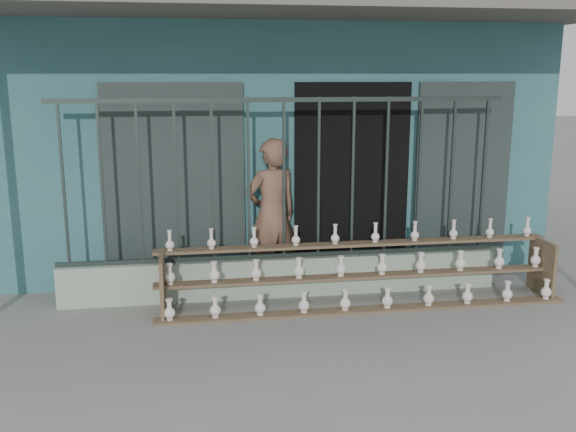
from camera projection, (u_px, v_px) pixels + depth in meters
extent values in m
plane|color=slate|center=(304.00, 340.00, 6.14)|extent=(60.00, 60.00, 0.00)
cube|color=#306267|center=(255.00, 132.00, 9.94)|extent=(7.00, 5.00, 3.20)
cube|color=black|center=(351.00, 183.00, 7.77)|extent=(1.40, 0.12, 2.40)
cube|color=#202B2A|center=(175.00, 188.00, 7.42)|extent=(1.60, 0.08, 2.40)
cube|color=#202B2A|center=(462.00, 181.00, 7.94)|extent=(1.20, 0.08, 2.40)
cube|color=#59544C|center=(285.00, 9.00, 6.61)|extent=(7.40, 2.00, 0.12)
cube|color=#98B096|center=(284.00, 276.00, 7.35)|extent=(5.00, 0.20, 0.45)
cube|color=#283330|center=(63.00, 185.00, 6.75)|extent=(0.03, 0.03, 1.80)
cube|color=#283330|center=(102.00, 184.00, 6.81)|extent=(0.03, 0.03, 1.80)
cube|color=#283330|center=(139.00, 183.00, 6.86)|extent=(0.03, 0.03, 1.80)
cube|color=#283330|center=(176.00, 182.00, 6.92)|extent=(0.03, 0.03, 1.80)
cube|color=#283330|center=(213.00, 181.00, 6.98)|extent=(0.03, 0.03, 1.80)
cube|color=#283330|center=(249.00, 180.00, 7.04)|extent=(0.03, 0.03, 1.80)
cube|color=#283330|center=(284.00, 179.00, 7.10)|extent=(0.03, 0.03, 1.80)
cube|color=#283330|center=(318.00, 179.00, 7.16)|extent=(0.03, 0.03, 1.80)
cube|color=#283330|center=(353.00, 178.00, 7.22)|extent=(0.03, 0.03, 1.80)
cube|color=#283330|center=(386.00, 177.00, 7.28)|extent=(0.03, 0.03, 1.80)
cube|color=#283330|center=(419.00, 176.00, 7.33)|extent=(0.03, 0.03, 1.80)
cube|color=#283330|center=(452.00, 175.00, 7.39)|extent=(0.03, 0.03, 1.80)
cube|color=#283330|center=(483.00, 174.00, 7.45)|extent=(0.03, 0.03, 1.80)
cube|color=#283330|center=(284.00, 100.00, 6.91)|extent=(5.00, 0.04, 0.05)
cube|color=#283330|center=(284.00, 255.00, 7.29)|extent=(5.00, 0.04, 0.05)
cube|color=brown|center=(366.00, 310.00, 6.88)|extent=(4.50, 0.18, 0.03)
cube|color=brown|center=(361.00, 276.00, 7.06)|extent=(4.50, 0.18, 0.03)
cube|color=brown|center=(356.00, 244.00, 7.24)|extent=(4.50, 0.18, 0.03)
cube|color=brown|center=(163.00, 285.00, 6.74)|extent=(0.04, 0.55, 0.64)
cube|color=brown|center=(542.00, 267.00, 7.38)|extent=(0.04, 0.55, 0.64)
imported|color=brown|center=(272.00, 215.00, 7.43)|extent=(0.76, 0.63, 1.79)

